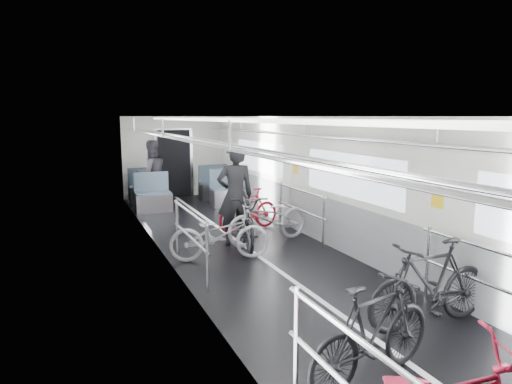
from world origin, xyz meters
TOP-DOWN VIEW (x-y plane):
  - car_shell at (0.00, 1.78)m, footprint 3.02×14.01m
  - bike_left_mid at (-0.53, -3.35)m, footprint 1.66×0.81m
  - bike_left_far at (-0.68, 0.62)m, footprint 1.77×0.90m
  - bike_right_near at (0.77, -2.69)m, footprint 1.72×0.50m
  - bike_right_mid at (0.53, 1.24)m, footprint 1.93×1.03m
  - bike_right_far at (0.53, 2.31)m, footprint 1.54×0.75m
  - bike_aisle at (0.05, 1.29)m, footprint 1.04×1.98m
  - person_standing at (-0.11, 1.39)m, footprint 0.74×0.54m
  - person_seated at (-0.92, 5.55)m, footprint 0.99×0.84m

SIDE VIEW (x-z plane):
  - bike_left_far at x=-0.68m, z-range 0.00..0.89m
  - bike_right_far at x=0.53m, z-range 0.00..0.89m
  - bike_left_mid at x=-0.53m, z-range 0.00..0.96m
  - bike_right_mid at x=0.53m, z-range 0.00..0.96m
  - bike_aisle at x=0.05m, z-range 0.00..0.99m
  - bike_right_near at x=0.77m, z-range 0.00..1.03m
  - person_seated at x=-0.92m, z-range 0.00..1.79m
  - person_standing at x=-0.11m, z-range 0.00..1.89m
  - car_shell at x=0.00m, z-range -0.08..2.33m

